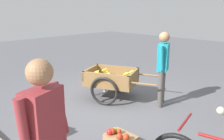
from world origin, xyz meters
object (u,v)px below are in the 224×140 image
at_px(plastic_bucket, 94,76).
at_px(bystander_person, 45,134).
at_px(fruit_cart, 112,80).
at_px(apple_crate, 45,129).
at_px(vendor_person, 163,63).

distance_m(plastic_bucket, bystander_person, 4.86).
bearing_deg(fruit_cart, bystander_person, 124.67).
bearing_deg(plastic_bucket, apple_crate, 124.10).
bearing_deg(apple_crate, plastic_bucket, -55.90).
bearing_deg(apple_crate, bystander_person, 151.94).
relative_size(fruit_cart, bystander_person, 1.10).
height_order(fruit_cart, bystander_person, bystander_person).
relative_size(fruit_cart, vendor_person, 1.15).
bearing_deg(fruit_cart, apple_crate, 101.42).
bearing_deg(plastic_bucket, bystander_person, 133.77).
distance_m(vendor_person, bystander_person, 3.34).
xyz_separation_m(fruit_cart, apple_crate, (-0.40, 1.96, -0.31)).
relative_size(apple_crate, bystander_person, 0.27).
bearing_deg(vendor_person, bystander_person, 105.09).
bearing_deg(bystander_person, apple_crate, -28.06).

